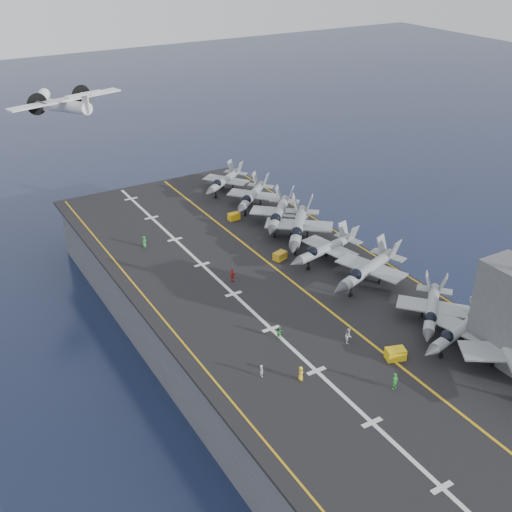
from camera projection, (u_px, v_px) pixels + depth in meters
ground at (269, 342)px, 97.08m from camera, size 500.00×500.00×0.00m
hull at (270, 315)px, 94.75m from camera, size 36.00×90.00×10.00m
flight_deck at (270, 284)px, 92.33m from camera, size 38.00×92.00×0.40m
foul_line at (288, 278)px, 93.58m from camera, size 0.35×90.00×0.02m
landing_centerline at (234, 294)px, 89.54m from camera, size 0.50×90.00×0.02m
deck_edge_port at (161, 316)px, 84.60m from camera, size 0.25×90.00×0.02m
deck_edge_stbd at (370, 253)px, 100.53m from camera, size 0.25×90.00×0.02m
fighter_jet_0 at (512, 355)px, 72.31m from camera, size 18.15×19.75×5.70m
fighter_jet_1 at (460, 329)px, 77.78m from camera, size 14.83×11.51×4.59m
fighter_jet_2 at (432, 308)px, 81.93m from camera, size 16.05×15.69×4.68m
fighter_jet_3 at (368, 268)px, 90.64m from camera, size 17.70×14.60×5.28m
fighter_jet_4 at (326, 248)px, 96.93m from camera, size 15.20×11.65×4.74m
fighter_jet_5 at (299, 226)px, 102.81m from camera, size 18.82×19.57×5.68m
fighter_jet_6 at (279, 213)px, 108.02m from camera, size 17.40×17.74×5.18m
fighter_jet_7 at (252, 195)px, 115.40m from camera, size 16.51×16.13×4.82m
fighter_jet_8 at (224, 180)px, 122.32m from camera, size 15.82×14.75×4.57m
tow_cart_a at (395, 354)px, 76.07m from camera, size 2.63×2.12×1.37m
tow_cart_b at (280, 256)px, 98.41m from camera, size 2.35×1.89×1.22m
tow_cart_c at (234, 216)px, 111.51m from camera, size 1.99×1.32×1.17m
crew_0 at (301, 373)px, 72.49m from camera, size 1.10×1.28×1.79m
crew_1 at (261, 371)px, 73.08m from camera, size 0.68×0.98×1.59m
crew_2 at (280, 332)px, 79.79m from camera, size 1.12×0.89×1.64m
crew_4 at (232, 275)px, 92.25m from camera, size 1.24×1.44×2.03m
crew_5 at (144, 242)px, 102.07m from camera, size 1.31×1.30×1.85m
crew_6 at (395, 381)px, 71.05m from camera, size 1.38×1.07×2.06m
crew_7 at (348, 335)px, 78.87m from camera, size 1.38×1.46×2.03m
transport_plane at (67, 106)px, 120.68m from camera, size 25.95×20.79×5.38m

